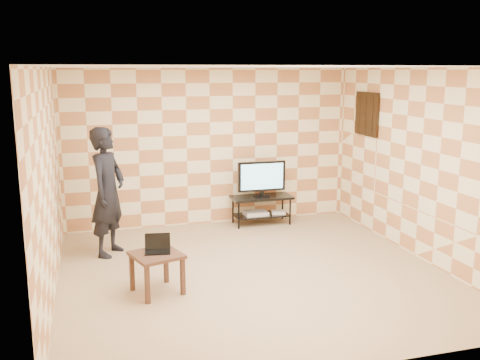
% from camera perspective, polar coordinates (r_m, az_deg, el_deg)
% --- Properties ---
extents(floor, '(5.00, 5.00, 0.00)m').
position_cam_1_polar(floor, '(7.28, 1.31, -9.83)').
color(floor, tan).
rests_on(floor, ground).
extents(wall_back, '(5.00, 0.02, 2.70)m').
position_cam_1_polar(wall_back, '(9.29, -3.21, 3.48)').
color(wall_back, beige).
rests_on(wall_back, ground).
extents(wall_front, '(5.00, 0.02, 2.70)m').
position_cam_1_polar(wall_front, '(4.64, 10.54, -4.99)').
color(wall_front, beige).
rests_on(wall_front, ground).
extents(wall_left, '(0.02, 5.00, 2.70)m').
position_cam_1_polar(wall_left, '(6.62, -19.78, -0.50)').
color(wall_left, beige).
rests_on(wall_left, ground).
extents(wall_right, '(0.02, 5.00, 2.70)m').
position_cam_1_polar(wall_right, '(8.00, 18.75, 1.56)').
color(wall_right, beige).
rests_on(wall_right, ground).
extents(ceiling, '(5.00, 5.00, 0.02)m').
position_cam_1_polar(ceiling, '(6.78, 1.41, 11.94)').
color(ceiling, white).
rests_on(ceiling, wall_back).
extents(wall_art, '(0.04, 0.72, 0.72)m').
position_cam_1_polar(wall_art, '(9.22, 13.38, 6.87)').
color(wall_art, black).
rests_on(wall_art, wall_right).
extents(tv_stand, '(1.06, 0.48, 0.50)m').
position_cam_1_polar(tv_stand, '(9.40, 2.30, -2.53)').
color(tv_stand, black).
rests_on(tv_stand, floor).
extents(tv, '(0.85, 0.16, 0.62)m').
position_cam_1_polar(tv, '(9.29, 2.33, 0.31)').
color(tv, black).
rests_on(tv, tv_stand).
extents(dvd_player, '(0.41, 0.30, 0.07)m').
position_cam_1_polar(dvd_player, '(9.39, 1.69, -3.56)').
color(dvd_player, silver).
rests_on(dvd_player, tv_stand).
extents(game_console, '(0.27, 0.22, 0.05)m').
position_cam_1_polar(game_console, '(9.49, 4.09, -3.45)').
color(game_console, silver).
rests_on(game_console, tv_stand).
extents(side_table, '(0.69, 0.69, 0.50)m').
position_cam_1_polar(side_table, '(6.60, -8.88, -8.47)').
color(side_table, '#321A12').
rests_on(side_table, floor).
extents(laptop, '(0.34, 0.29, 0.21)m').
position_cam_1_polar(laptop, '(6.63, -8.78, -7.12)').
color(laptop, black).
rests_on(laptop, side_table).
extents(person, '(0.73, 0.82, 1.88)m').
position_cam_1_polar(person, '(7.95, -13.93, -1.24)').
color(person, black).
rests_on(person, floor).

